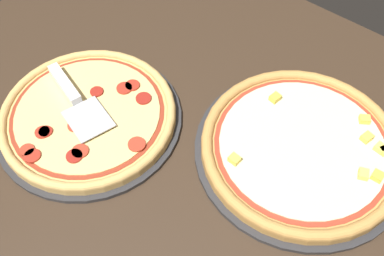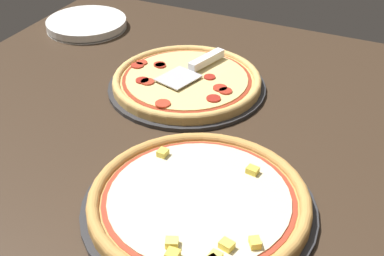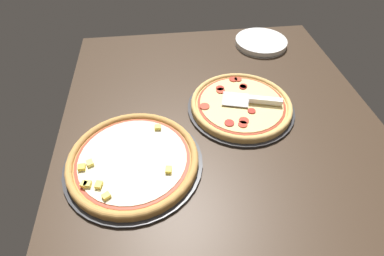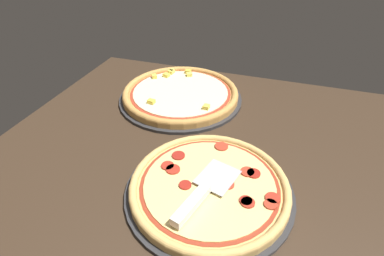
% 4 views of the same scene
% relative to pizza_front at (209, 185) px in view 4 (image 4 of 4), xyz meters
% --- Properties ---
extents(ground_plane, '(1.26, 1.13, 0.04)m').
position_rel_pizza_front_xyz_m(ground_plane, '(-0.02, 0.08, -0.04)').
color(ground_plane, '#38281C').
extents(pizza_pan_front, '(0.39, 0.39, 0.01)m').
position_rel_pizza_front_xyz_m(pizza_pan_front, '(-0.00, -0.00, -0.02)').
color(pizza_pan_front, '#2D2D30').
rests_on(pizza_pan_front, ground_plane).
extents(pizza_front, '(0.37, 0.37, 0.03)m').
position_rel_pizza_front_xyz_m(pizza_front, '(0.00, 0.00, 0.00)').
color(pizza_front, '#DBAD60').
rests_on(pizza_front, pizza_pan_front).
extents(pizza_pan_back, '(0.43, 0.43, 0.01)m').
position_rel_pizza_front_xyz_m(pizza_pan_back, '(-0.21, 0.39, -0.02)').
color(pizza_pan_back, '#2D2D30').
rests_on(pizza_pan_back, ground_plane).
extents(pizza_back, '(0.40, 0.40, 0.03)m').
position_rel_pizza_front_xyz_m(pizza_back, '(-0.21, 0.39, 0.00)').
color(pizza_back, '#C68E47').
rests_on(pizza_back, pizza_pan_back).
extents(serving_spatula, '(0.11, 0.22, 0.02)m').
position_rel_pizza_front_xyz_m(serving_spatula, '(-0.01, -0.06, 0.02)').
color(serving_spatula, '#B7B7BC').
rests_on(serving_spatula, pizza_front).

